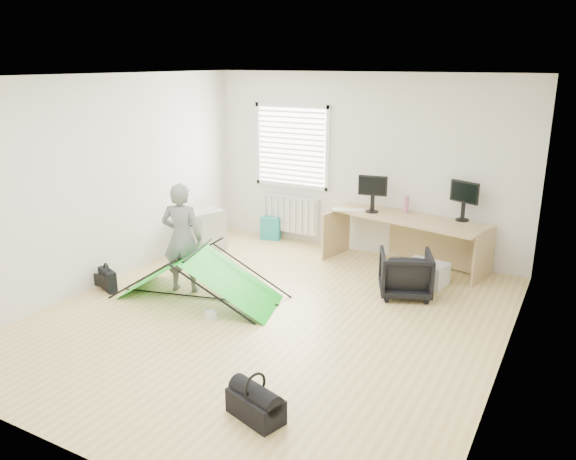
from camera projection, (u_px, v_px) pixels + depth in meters
The scene contains 18 objects.
ground at pixel (271, 317), 6.50m from camera, with size 5.50×5.50×0.00m, color #D7BA72.
back_wall at pixel (363, 165), 8.42m from camera, with size 5.00×0.02×2.70m, color silver.
window at pixel (292, 146), 8.88m from camera, with size 1.20×0.06×1.20m, color silver.
radiator at pixel (290, 214), 9.17m from camera, with size 1.00×0.12×0.60m, color silver.
desk at pixel (406, 242), 7.98m from camera, with size 2.19×0.70×0.75m, color tan.
filing_cabinet at pixel (205, 231), 8.68m from camera, with size 0.42×0.56×0.65m, color #A6A9AB.
monitor_left at pixel (373, 199), 8.07m from camera, with size 0.41×0.09×0.40m, color black.
monitor_right at pixel (463, 206), 7.64m from camera, with size 0.42×0.09×0.41m, color black.
keyboard at pixel (348, 210), 8.20m from camera, with size 0.47×0.16×0.02m, color beige.
thermos at pixel (406, 204), 8.06m from camera, with size 0.07×0.07×0.25m, color #B66684.
office_chair at pixel (405, 273), 7.03m from camera, with size 0.62×0.64×0.58m, color black.
person at pixel (182, 238), 7.07m from camera, with size 0.52×0.34×1.41m, color slate.
kite at pixel (199, 274), 6.94m from camera, with size 2.04×0.89×0.63m, color #11B71B, non-canonical shape.
storage_crate at pixel (426, 273), 7.46m from camera, with size 0.52×0.37×0.29m, color white.
tote_bag at pixel (271, 228), 9.28m from camera, with size 0.32×0.14×0.38m, color teal.
laptop_bag at pixel (108, 280), 7.24m from camera, with size 0.37×0.11×0.28m, color black.
white_box at pixel (211, 315), 6.44m from camera, with size 0.10×0.10×0.10m, color silver.
duffel_bag at pixel (256, 406), 4.64m from camera, with size 0.50×0.25×0.22m, color black.
Camera 1 is at (3.02, -5.11, 2.85)m, focal length 35.00 mm.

